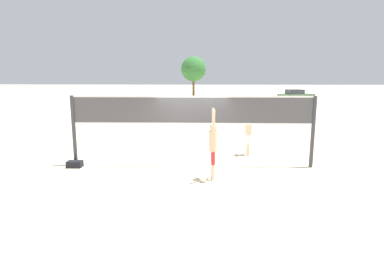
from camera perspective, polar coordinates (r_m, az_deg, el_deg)
name	(u,v)px	position (r m, az deg, el deg)	size (l,w,h in m)	color
ground_plane	(192,166)	(10.84, 0.00, -7.25)	(200.00, 200.00, 0.00)	beige
volleyball_net	(192,117)	(10.45, 0.00, 2.11)	(8.57, 0.14, 2.52)	#38383D
player_spiker	(213,143)	(9.23, 4.05, -2.78)	(0.28, 0.72, 2.22)	beige
player_blocker	(249,128)	(12.28, 10.75, -0.09)	(0.28, 0.70, 2.10)	beige
volleyball	(203,178)	(9.26, 2.13, -9.59)	(0.21, 0.21, 0.21)	silver
gear_bag	(75,164)	(11.44, -21.43, -6.42)	(0.51, 0.32, 0.23)	black
parked_car_near	(296,96)	(41.87, 19.14, 5.86)	(4.68, 2.54, 1.46)	#4C6B4C
tree_left_cluster	(194,69)	(46.82, 0.30, 11.16)	(3.82, 3.82, 6.17)	brown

